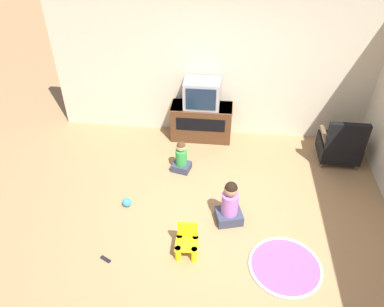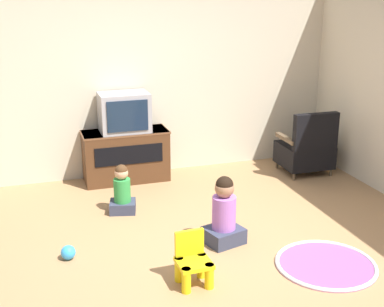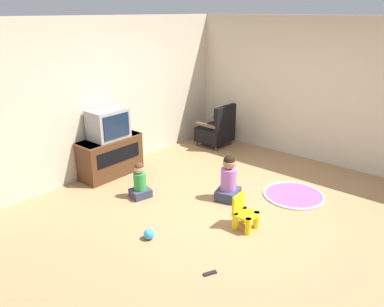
# 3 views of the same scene
# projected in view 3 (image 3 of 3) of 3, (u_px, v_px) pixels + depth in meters

# --- Properties ---
(ground_plane) EXTENTS (30.00, 30.00, 0.00)m
(ground_plane) POSITION_uv_depth(u_px,v_px,m) (229.00, 207.00, 5.37)
(ground_plane) COLOR #9E754C
(wall_back) EXTENTS (5.65, 0.12, 2.57)m
(wall_back) POSITION_uv_depth(u_px,v_px,m) (104.00, 97.00, 6.28)
(wall_back) COLOR beige
(wall_back) RESTS_ON ground_plane
(wall_right) EXTENTS (0.12, 5.55, 2.57)m
(wall_right) POSITION_uv_depth(u_px,v_px,m) (326.00, 92.00, 6.61)
(wall_right) COLOR beige
(wall_right) RESTS_ON ground_plane
(tv_cabinet) EXTENTS (1.09, 0.45, 0.66)m
(tv_cabinet) POSITION_uv_depth(u_px,v_px,m) (111.00, 156.00, 6.31)
(tv_cabinet) COLOR #4C2D19
(tv_cabinet) RESTS_ON ground_plane
(television) EXTENTS (0.62, 0.43, 0.49)m
(television) POSITION_uv_depth(u_px,v_px,m) (108.00, 124.00, 6.10)
(television) COLOR #939399
(television) RESTS_ON tv_cabinet
(black_armchair) EXTENTS (0.65, 0.61, 0.87)m
(black_armchair) POSITION_uv_depth(u_px,v_px,m) (217.00, 130.00, 7.69)
(black_armchair) COLOR brown
(black_armchair) RESTS_ON ground_plane
(yellow_kid_chair) EXTENTS (0.29, 0.28, 0.45)m
(yellow_kid_chair) POSITION_uv_depth(u_px,v_px,m) (244.00, 215.00, 4.80)
(yellow_kid_chair) COLOR yellow
(yellow_kid_chair) RESTS_ON ground_plane
(play_mat) EXTENTS (0.92, 0.92, 0.04)m
(play_mat) POSITION_uv_depth(u_px,v_px,m) (293.00, 195.00, 5.70)
(play_mat) COLOR #A54C8C
(play_mat) RESTS_ON ground_plane
(child_watching_left) EXTENTS (0.42, 0.39, 0.70)m
(child_watching_left) POSITION_uv_depth(u_px,v_px,m) (228.00, 180.00, 5.50)
(child_watching_left) COLOR #33384C
(child_watching_left) RESTS_ON ground_plane
(child_watching_center) EXTENTS (0.34, 0.31, 0.56)m
(child_watching_center) POSITION_uv_depth(u_px,v_px,m) (140.00, 182.00, 5.58)
(child_watching_center) COLOR #33384C
(child_watching_center) RESTS_ON ground_plane
(toy_ball) EXTENTS (0.14, 0.14, 0.14)m
(toy_ball) POSITION_uv_depth(u_px,v_px,m) (149.00, 234.00, 4.60)
(toy_ball) COLOR #3399E5
(toy_ball) RESTS_ON ground_plane
(remote_control) EXTENTS (0.15, 0.11, 0.02)m
(remote_control) POSITION_uv_depth(u_px,v_px,m) (210.00, 273.00, 4.00)
(remote_control) COLOR black
(remote_control) RESTS_ON ground_plane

